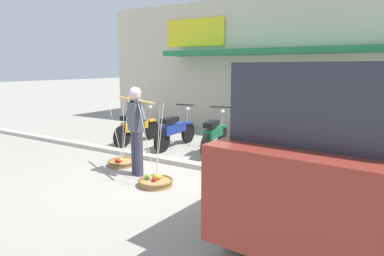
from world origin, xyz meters
TOP-DOWN VIEW (x-y plane):
  - ground_plane at (0.00, 0.00)m, footprint 90.00×90.00m
  - sidewalk_curb at (0.00, 0.70)m, footprint 20.00×0.24m
  - fruit_vendor at (-0.58, -0.29)m, footprint 1.38×0.64m
  - fruit_basket_left_side at (0.09, -0.59)m, footprint 0.62×0.62m
  - fruit_basket_right_side at (-1.27, 0.01)m, footprint 0.62×0.62m
  - motorcycle_nearest_shop at (-2.40, 1.78)m, footprint 0.54×1.82m
  - motorcycle_second_in_row at (-1.25, 1.94)m, footprint 0.54×1.82m
  - motorcycle_third_in_row at (-0.12, 1.99)m, footprint 0.55×1.81m
  - motorcycle_end_of_row at (1.00, 1.94)m, footprint 0.54×1.82m
  - parked_truck at (3.19, -0.15)m, footprint 2.42×4.92m
  - storefront_building at (0.47, 7.42)m, footprint 13.00×6.00m
  - wooden_crate at (2.17, 1.99)m, footprint 0.44×0.36m

SIDE VIEW (x-z plane):
  - ground_plane at x=0.00m, z-range 0.00..0.00m
  - sidewalk_curb at x=0.00m, z-range 0.00..0.10m
  - fruit_basket_right_side at x=-1.27m, z-range -0.65..0.80m
  - fruit_basket_left_side at x=0.09m, z-range -0.65..0.80m
  - wooden_crate at x=2.17m, z-range 0.00..0.32m
  - motorcycle_nearest_shop at x=-2.40m, z-range -0.09..1.00m
  - motorcycle_second_in_row at x=-1.25m, z-range -0.09..1.00m
  - motorcycle_third_in_row at x=-0.12m, z-range -0.09..1.00m
  - motorcycle_end_of_row at x=1.00m, z-range -0.09..1.00m
  - fruit_vendor at x=-0.58m, z-range 0.13..1.82m
  - parked_truck at x=3.19m, z-range 0.08..2.18m
  - storefront_building at x=0.47m, z-range 0.00..4.20m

